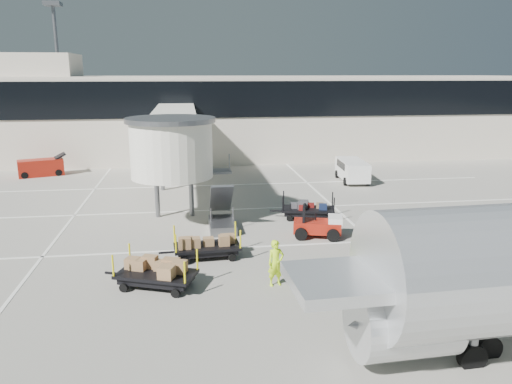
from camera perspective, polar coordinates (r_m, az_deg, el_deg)
ground at (r=22.80m, az=0.59°, el=-7.99°), size 140.00×140.00×0.00m
lane_markings at (r=31.54m, az=-3.11°, el=-1.85°), size 40.00×30.00×0.02m
terminal at (r=51.17m, az=-4.80°, el=8.71°), size 64.00×12.11×15.20m
jet_bridge at (r=33.50m, az=-9.31°, el=6.36°), size 5.70×20.40×6.03m
baggage_tug at (r=26.15m, az=7.17°, el=-3.87°), size 2.69×2.10×1.62m
suitcase_cart at (r=29.38m, az=6.11°, el=-2.02°), size 3.82×2.14×1.46m
box_cart_near at (r=23.14m, az=-5.22°, el=-6.17°), size 3.76×1.71×1.45m
box_cart_far at (r=20.48m, az=-11.70°, el=-9.03°), size 3.84×2.54×1.49m
ground_worker at (r=20.11m, az=2.28°, el=-8.11°), size 0.78×0.61×1.90m
minivan at (r=39.90m, az=10.90°, el=2.63°), size 2.19×4.48×1.65m
belt_loader at (r=44.93m, az=-23.34°, el=2.58°), size 3.98×2.51×1.80m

